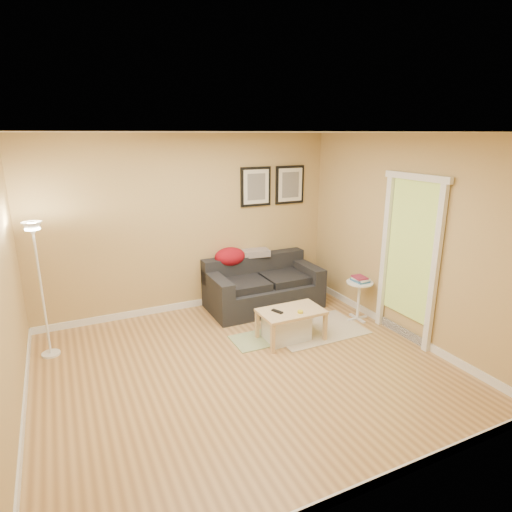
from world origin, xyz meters
name	(u,v)px	position (x,y,z in m)	size (l,w,h in m)	color
floor	(244,368)	(0.00, 0.00, 0.00)	(4.50, 4.50, 0.00)	tan
ceiling	(242,132)	(0.00, 0.00, 2.60)	(4.50, 4.50, 0.00)	white
wall_back	(189,224)	(0.00, 2.00, 1.30)	(4.50, 4.50, 0.00)	tan
wall_front	(367,339)	(0.00, -2.00, 1.30)	(4.50, 4.50, 0.00)	tan
wall_left	(0,292)	(-2.25, 0.00, 1.30)	(4.00, 4.00, 0.00)	tan
wall_right	(404,238)	(2.25, 0.00, 1.30)	(4.00, 4.00, 0.00)	tan
baseboard_back	(192,304)	(0.00, 1.99, 0.05)	(4.50, 0.02, 0.10)	white
baseboard_front	(354,492)	(0.00, -1.99, 0.05)	(4.50, 0.02, 0.10)	white
baseboard_left	(23,418)	(-2.24, 0.00, 0.05)	(0.02, 4.00, 0.10)	white
baseboard_right	(395,327)	(2.24, 0.00, 0.05)	(0.02, 4.00, 0.10)	white
sofa	(264,284)	(1.00, 1.53, 0.38)	(1.70, 0.90, 0.75)	black
red_throw	(230,257)	(0.59, 1.86, 0.77)	(0.48, 0.36, 0.28)	maroon
plaid_throw	(256,253)	(1.02, 1.87, 0.78)	(0.42, 0.26, 0.10)	tan
framed_print_left	(256,187)	(1.08, 1.98, 1.80)	(0.50, 0.04, 0.60)	black
framed_print_right	(290,185)	(1.68, 1.98, 1.80)	(0.50, 0.04, 0.60)	black
area_rug	(316,329)	(1.29, 0.49, 0.01)	(1.25, 0.85, 0.01)	beige
green_runner	(259,339)	(0.46, 0.56, 0.01)	(0.70, 0.50, 0.01)	#668C4C
coffee_table	(291,325)	(0.83, 0.39, 0.21)	(0.82, 0.50, 0.41)	#D8B583
remote_control	(277,311)	(0.64, 0.42, 0.42)	(0.05, 0.16, 0.02)	black
tape_roll	(300,312)	(0.89, 0.27, 0.43)	(0.07, 0.07, 0.03)	yellow
storage_bin	(286,327)	(0.79, 0.43, 0.17)	(0.56, 0.41, 0.35)	white
side_table	(358,301)	(2.02, 0.53, 0.29)	(0.38, 0.38, 0.57)	white
book_stack	(360,279)	(2.03, 0.54, 0.61)	(0.18, 0.24, 0.08)	#2F628D
floor_lamp	(42,295)	(-2.00, 1.29, 0.78)	(0.21, 0.21, 1.65)	white
doorway	(408,262)	(2.20, -0.15, 1.02)	(0.12, 1.01, 2.13)	white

